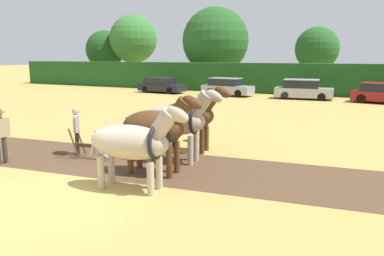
{
  "coord_description": "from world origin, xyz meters",
  "views": [
    {
      "loc": [
        6.8,
        -6.2,
        3.4
      ],
      "look_at": [
        1.52,
        4.55,
        1.1
      ],
      "focal_mm": 35.0,
      "sensor_mm": 36.0,
      "label": 1
    }
  ],
  "objects_px": {
    "tree_center_left": "(215,41)",
    "parked_car_center_left": "(303,90)",
    "parked_car_center": "(382,93)",
    "draft_horse_trail_left": "(175,120)",
    "tree_center": "(317,49)",
    "parked_car_left": "(227,87)",
    "farmer_at_plow": "(76,128)",
    "tree_far_left": "(105,50)",
    "draft_horse_lead_left": "(133,142)",
    "farmer_beside_team": "(205,120)",
    "farmer_onlooker_left": "(0,132)",
    "parked_car_far_left": "(161,85)",
    "draft_horse_trail_right": "(190,115)",
    "tree_left": "(133,39)",
    "draft_horse_lead_right": "(156,127)",
    "plow": "(95,150)"
  },
  "relations": [
    {
      "from": "tree_center_left",
      "to": "parked_car_center_left",
      "type": "bearing_deg",
      "value": -38.86
    },
    {
      "from": "draft_horse_lead_right",
      "to": "parked_car_far_left",
      "type": "distance_m",
      "value": 24.96
    },
    {
      "from": "draft_horse_trail_right",
      "to": "parked_car_far_left",
      "type": "xyz_separation_m",
      "value": [
        -12.33,
        18.68,
        -0.65
      ]
    },
    {
      "from": "tree_far_left",
      "to": "draft_horse_lead_right",
      "type": "xyz_separation_m",
      "value": [
        28.17,
        -32.67,
        -2.87
      ]
    },
    {
      "from": "tree_far_left",
      "to": "farmer_at_plow",
      "type": "height_order",
      "value": "tree_far_left"
    },
    {
      "from": "draft_horse_trail_right",
      "to": "farmer_onlooker_left",
      "type": "bearing_deg",
      "value": -145.07
    },
    {
      "from": "parked_car_center",
      "to": "draft_horse_trail_left",
      "type": "bearing_deg",
      "value": -98.47
    },
    {
      "from": "farmer_beside_team",
      "to": "parked_car_left",
      "type": "bearing_deg",
      "value": 92.63
    },
    {
      "from": "farmer_at_plow",
      "to": "parked_car_center",
      "type": "height_order",
      "value": "farmer_at_plow"
    },
    {
      "from": "tree_center",
      "to": "parked_car_left",
      "type": "bearing_deg",
      "value": -117.12
    },
    {
      "from": "draft_horse_lead_left",
      "to": "parked_car_left",
      "type": "distance_m",
      "value": 23.92
    },
    {
      "from": "tree_center_left",
      "to": "tree_center",
      "type": "bearing_deg",
      "value": 9.4
    },
    {
      "from": "parked_car_far_left",
      "to": "tree_far_left",
      "type": "bearing_deg",
      "value": 148.07
    },
    {
      "from": "plow",
      "to": "draft_horse_lead_right",
      "type": "bearing_deg",
      "value": -15.21
    },
    {
      "from": "farmer_at_plow",
      "to": "parked_car_far_left",
      "type": "relative_size",
      "value": 0.36
    },
    {
      "from": "farmer_beside_team",
      "to": "parked_car_center",
      "type": "height_order",
      "value": "farmer_beside_team"
    },
    {
      "from": "tree_far_left",
      "to": "parked_car_left",
      "type": "xyz_separation_m",
      "value": [
        22.08,
        -11.0,
        -3.51
      ]
    },
    {
      "from": "tree_far_left",
      "to": "farmer_at_plow",
      "type": "bearing_deg",
      "value": -52.57
    },
    {
      "from": "draft_horse_trail_left",
      "to": "parked_car_center",
      "type": "xyz_separation_m",
      "value": [
        6.17,
        20.29,
        -0.65
      ]
    },
    {
      "from": "parked_car_far_left",
      "to": "farmer_onlooker_left",
      "type": "bearing_deg",
      "value": -67.77
    },
    {
      "from": "farmer_onlooker_left",
      "to": "parked_car_center_left",
      "type": "bearing_deg",
      "value": 83.51
    },
    {
      "from": "tree_far_left",
      "to": "plow",
      "type": "height_order",
      "value": "tree_far_left"
    },
    {
      "from": "farmer_beside_team",
      "to": "parked_car_center",
      "type": "distance_m",
      "value": 18.41
    },
    {
      "from": "draft_horse_trail_left",
      "to": "farmer_onlooker_left",
      "type": "height_order",
      "value": "draft_horse_trail_left"
    },
    {
      "from": "tree_center_left",
      "to": "farmer_at_plow",
      "type": "xyz_separation_m",
      "value": [
        7.54,
        -30.52,
        -4.15
      ]
    },
    {
      "from": "farmer_beside_team",
      "to": "farmer_at_plow",
      "type": "bearing_deg",
      "value": -145.03
    },
    {
      "from": "farmer_beside_team",
      "to": "draft_horse_trail_right",
      "type": "bearing_deg",
      "value": -100.04
    },
    {
      "from": "draft_horse_lead_right",
      "to": "parked_car_far_left",
      "type": "xyz_separation_m",
      "value": [
        -12.64,
        21.51,
        -0.7
      ]
    },
    {
      "from": "farmer_onlooker_left",
      "to": "parked_car_center",
      "type": "bearing_deg",
      "value": 70.96
    },
    {
      "from": "tree_center",
      "to": "draft_horse_lead_left",
      "type": "xyz_separation_m",
      "value": [
        0.49,
        -34.36,
        -2.91
      ]
    },
    {
      "from": "farmer_at_plow",
      "to": "plow",
      "type": "bearing_deg",
      "value": -54.94
    },
    {
      "from": "farmer_beside_team",
      "to": "parked_car_far_left",
      "type": "height_order",
      "value": "farmer_beside_team"
    },
    {
      "from": "tree_center_left",
      "to": "farmer_beside_team",
      "type": "relative_size",
      "value": 5.74
    },
    {
      "from": "tree_center",
      "to": "draft_horse_trail_left",
      "type": "height_order",
      "value": "tree_center"
    },
    {
      "from": "tree_center",
      "to": "draft_horse_trail_left",
      "type": "bearing_deg",
      "value": -89.69
    },
    {
      "from": "farmer_beside_team",
      "to": "parked_car_center_left",
      "type": "relative_size",
      "value": 0.33
    },
    {
      "from": "parked_car_left",
      "to": "parked_car_center",
      "type": "height_order",
      "value": "parked_car_left"
    },
    {
      "from": "tree_left",
      "to": "parked_car_far_left",
      "type": "height_order",
      "value": "tree_left"
    },
    {
      "from": "tree_left",
      "to": "farmer_onlooker_left",
      "type": "xyz_separation_m",
      "value": [
        18.58,
        -34.16,
        -4.57
      ]
    },
    {
      "from": "tree_center",
      "to": "parked_car_center",
      "type": "xyz_separation_m",
      "value": [
        6.34,
        -11.24,
        -3.45
      ]
    },
    {
      "from": "farmer_onlooker_left",
      "to": "parked_car_far_left",
      "type": "xyz_separation_m",
      "value": [
        -7.63,
        22.83,
        -0.36
      ]
    },
    {
      "from": "tree_left",
      "to": "parked_car_far_left",
      "type": "distance_m",
      "value": 16.51
    },
    {
      "from": "tree_center",
      "to": "draft_horse_trail_right",
      "type": "height_order",
      "value": "tree_center"
    },
    {
      "from": "tree_center_left",
      "to": "tree_center",
      "type": "height_order",
      "value": "tree_center_left"
    },
    {
      "from": "tree_center_left",
      "to": "draft_horse_lead_left",
      "type": "height_order",
      "value": "tree_center_left"
    },
    {
      "from": "farmer_at_plow",
      "to": "parked_car_left",
      "type": "xyz_separation_m",
      "value": [
        -2.45,
        21.04,
        -0.21
      ]
    },
    {
      "from": "draft_horse_trail_left",
      "to": "draft_horse_trail_right",
      "type": "xyz_separation_m",
      "value": [
        -0.16,
        1.41,
        -0.03
      ]
    },
    {
      "from": "draft_horse_lead_right",
      "to": "parked_car_left",
      "type": "height_order",
      "value": "draft_horse_lead_right"
    },
    {
      "from": "draft_horse_lead_left",
      "to": "plow",
      "type": "distance_m",
      "value": 3.51
    },
    {
      "from": "tree_far_left",
      "to": "parked_car_center",
      "type": "bearing_deg",
      "value": -17.77
    }
  ]
}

